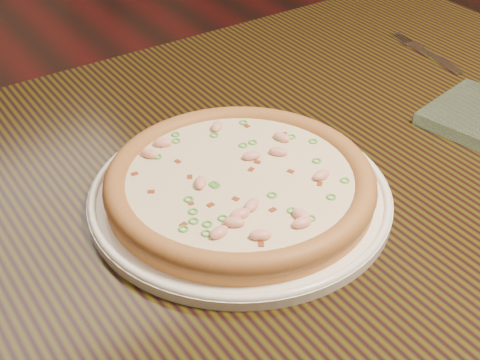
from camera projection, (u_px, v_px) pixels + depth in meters
hero_table at (290, 208)px, 0.96m from camera, size 1.20×0.80×0.75m
plate at (240, 194)px, 0.81m from camera, size 0.37×0.37×0.02m
pizza at (240, 182)px, 0.80m from camera, size 0.33×0.33×0.03m
fork at (428, 54)px, 1.14m from camera, size 0.04×0.18×0.00m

